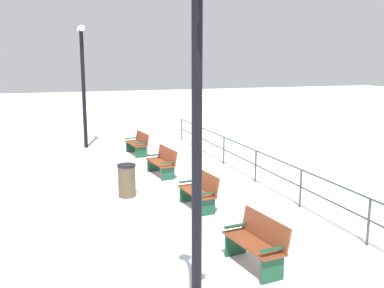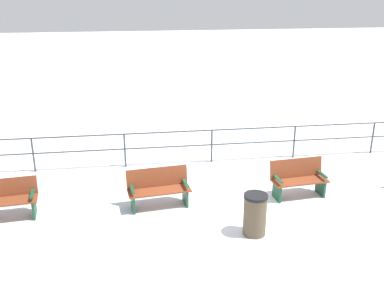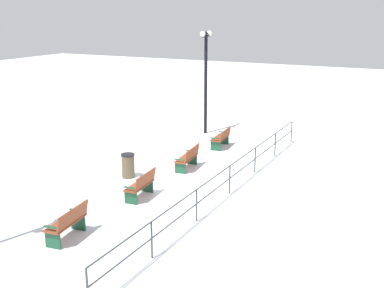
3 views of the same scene
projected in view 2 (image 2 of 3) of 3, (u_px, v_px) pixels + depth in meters
ground_plane at (231, 203)px, 10.42m from camera, size 80.00×80.00×0.00m
bench_nearest at (4, 200)px, 9.64m from camera, size 0.71×1.45×0.86m
bench_second at (159, 188)px, 10.17m from camera, size 0.71×1.49×0.89m
bench_third at (298, 179)px, 10.65m from camera, size 0.67×1.40×0.90m
waterfront_railing at (212, 140)px, 12.59m from camera, size 0.05×14.93×1.00m
trash_bin at (255, 214)px, 9.01m from camera, size 0.50×0.50×0.90m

